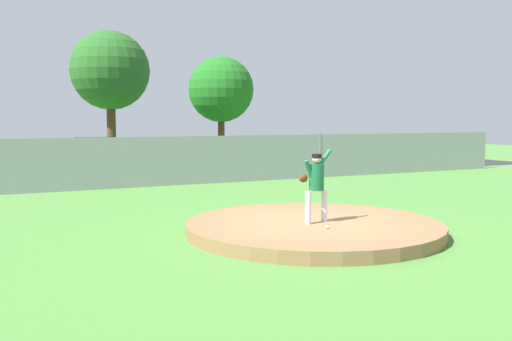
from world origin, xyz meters
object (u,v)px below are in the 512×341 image
baseball (327,227)px  traffic_cone_orange (18,172)px  parked_car_burgundy (98,159)px  pitcher_youth (316,181)px  parked_car_navy (180,157)px  parked_car_champagne (272,155)px

baseball → traffic_cone_orange: size_ratio=0.13×
baseball → parked_car_burgundy: (-1.74, 15.18, 0.52)m
pitcher_youth → baseball: bearing=-102.8°
baseball → traffic_cone_orange: bearing=106.8°
parked_car_navy → traffic_cone_orange: 6.99m
parked_car_champagne → traffic_cone_orange: 11.64m
parked_car_champagne → parked_car_navy: 4.70m
pitcher_youth → parked_car_navy: 14.36m
pitcher_youth → parked_car_champagne: pitcher_youth is taller
traffic_cone_orange → parked_car_navy: bearing=-11.1°
baseball → traffic_cone_orange: 16.97m
parked_car_navy → traffic_cone_orange: bearing=168.9°
parked_car_champagne → parked_car_navy: size_ratio=1.11×
pitcher_youth → baseball: (-0.15, -0.67, -0.89)m
parked_car_champagne → parked_car_burgundy: bearing=177.4°
traffic_cone_orange → parked_car_champagne: bearing=-7.1°
pitcher_youth → parked_car_navy: bearing=82.9°
pitcher_youth → traffic_cone_orange: 16.41m
parked_car_champagne → traffic_cone_orange: size_ratio=8.80×
parked_car_burgundy → pitcher_youth: bearing=-82.6°
baseball → parked_car_navy: bearing=82.6°
traffic_cone_orange → parked_car_burgundy: bearing=-18.6°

